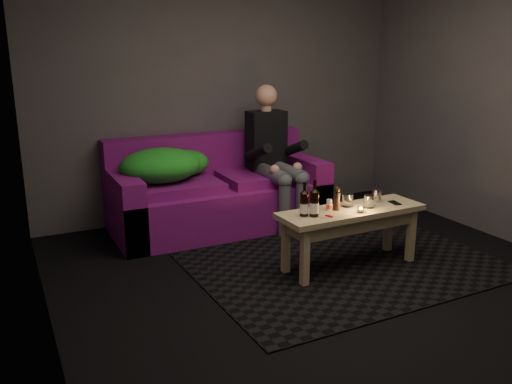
% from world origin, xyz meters
% --- Properties ---
extents(floor, '(4.50, 4.50, 0.00)m').
position_xyz_m(floor, '(0.00, 0.00, 0.00)').
color(floor, black).
rests_on(floor, ground).
extents(room, '(4.50, 4.50, 4.50)m').
position_xyz_m(room, '(0.00, 0.47, 1.64)').
color(room, silver).
rests_on(room, ground).
extents(rug, '(2.50, 1.85, 0.01)m').
position_xyz_m(rug, '(0.30, 0.41, 0.01)').
color(rug, black).
rests_on(rug, floor).
extents(sofa, '(2.08, 0.93, 0.89)m').
position_xyz_m(sofa, '(-0.27, 1.82, 0.32)').
color(sofa, '#750F68').
rests_on(sofa, floor).
extents(green_blanket, '(0.91, 0.62, 0.31)m').
position_xyz_m(green_blanket, '(-0.80, 1.81, 0.67)').
color(green_blanket, '#228718').
rests_on(green_blanket, sofa).
extents(person, '(0.37, 0.86, 1.39)m').
position_xyz_m(person, '(0.28, 1.65, 0.72)').
color(person, black).
rests_on(person, sofa).
extents(coffee_table, '(1.23, 0.42, 0.50)m').
position_xyz_m(coffee_table, '(0.30, 0.36, 0.41)').
color(coffee_table, tan).
rests_on(coffee_table, rug).
extents(beer_bottle_a, '(0.07, 0.07, 0.27)m').
position_xyz_m(beer_bottle_a, '(-0.14, 0.36, 0.60)').
color(beer_bottle_a, black).
rests_on(beer_bottle_a, coffee_table).
extents(beer_bottle_b, '(0.07, 0.07, 0.29)m').
position_xyz_m(beer_bottle_b, '(-0.07, 0.32, 0.61)').
color(beer_bottle_b, black).
rests_on(beer_bottle_b, coffee_table).
extents(salt_shaker, '(0.04, 0.04, 0.09)m').
position_xyz_m(salt_shaker, '(0.11, 0.39, 0.55)').
color(salt_shaker, silver).
rests_on(salt_shaker, coffee_table).
extents(pepper_mill, '(0.07, 0.07, 0.15)m').
position_xyz_m(pepper_mill, '(0.17, 0.38, 0.57)').
color(pepper_mill, black).
rests_on(pepper_mill, coffee_table).
extents(tumbler_back, '(0.10, 0.10, 0.10)m').
position_xyz_m(tumbler_back, '(0.31, 0.42, 0.55)').
color(tumbler_back, white).
rests_on(tumbler_back, coffee_table).
extents(tealight, '(0.05, 0.05, 0.04)m').
position_xyz_m(tealight, '(0.31, 0.25, 0.52)').
color(tealight, white).
rests_on(tealight, coffee_table).
extents(tumbler_front, '(0.11, 0.11, 0.10)m').
position_xyz_m(tumbler_front, '(0.45, 0.33, 0.55)').
color(tumbler_front, white).
rests_on(tumbler_front, coffee_table).
extents(steel_cup, '(0.10, 0.10, 0.11)m').
position_xyz_m(steel_cup, '(0.61, 0.43, 0.55)').
color(steel_cup, '#A9ABB0').
rests_on(steel_cup, coffee_table).
extents(smartphone, '(0.08, 0.13, 0.01)m').
position_xyz_m(smartphone, '(0.72, 0.33, 0.50)').
color(smartphone, black).
rests_on(smartphone, coffee_table).
extents(red_lighter, '(0.04, 0.07, 0.01)m').
position_xyz_m(red_lighter, '(0.03, 0.26, 0.51)').
color(red_lighter, red).
rests_on(red_lighter, coffee_table).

